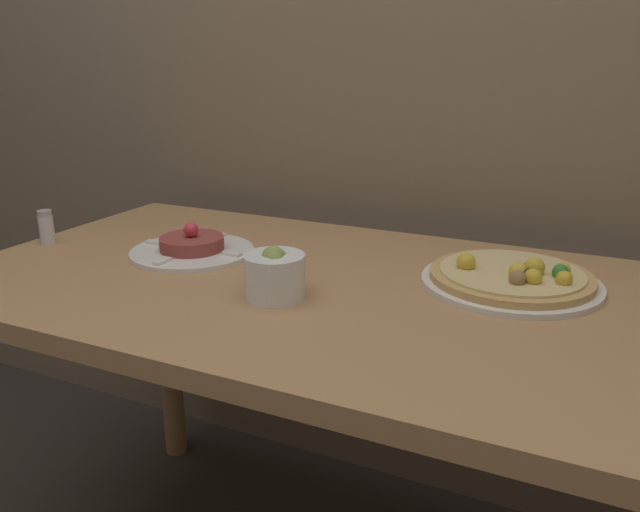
# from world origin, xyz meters

# --- Properties ---
(dining_table) EXTENTS (1.39, 0.73, 0.72)m
(dining_table) POSITION_xyz_m (0.00, 0.36, 0.63)
(dining_table) COLOR #AD7F51
(dining_table) RESTS_ON ground_plane
(pizza_plate) EXTENTS (0.30, 0.30, 0.06)m
(pizza_plate) POSITION_xyz_m (0.28, 0.48, 0.74)
(pizza_plate) COLOR white
(pizza_plate) RESTS_ON dining_table
(tartare_plate) EXTENTS (0.25, 0.25, 0.07)m
(tartare_plate) POSITION_xyz_m (-0.32, 0.40, 0.74)
(tartare_plate) COLOR white
(tartare_plate) RESTS_ON dining_table
(small_bowl) EXTENTS (0.10, 0.10, 0.09)m
(small_bowl) POSITION_xyz_m (-0.06, 0.26, 0.77)
(small_bowl) COLOR white
(small_bowl) RESTS_ON dining_table
(salt_shaker) EXTENTS (0.03, 0.03, 0.07)m
(salt_shaker) POSITION_xyz_m (-0.65, 0.33, 0.76)
(salt_shaker) COLOR silver
(salt_shaker) RESTS_ON dining_table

